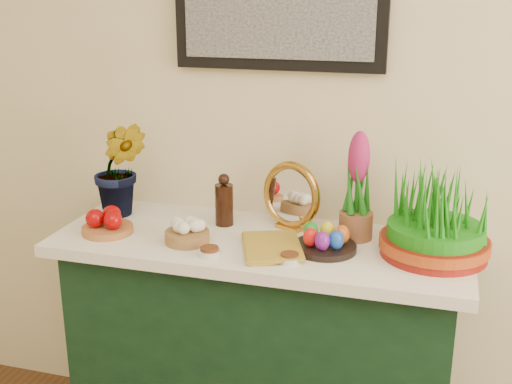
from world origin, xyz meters
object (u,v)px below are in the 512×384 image
at_px(sideboard, 260,357).
at_px(mirror, 291,196).
at_px(hyacinth_green, 119,153).
at_px(book, 244,247).
at_px(wheatgrass_sabzeh, 436,219).

xyz_separation_m(sideboard, mirror, (0.08, 0.13, 0.58)).
relative_size(hyacinth_green, book, 1.95).
xyz_separation_m(hyacinth_green, wheatgrass_sabzeh, (1.13, -0.07, -0.11)).
distance_m(sideboard, book, 0.50).
xyz_separation_m(hyacinth_green, mirror, (0.64, 0.04, -0.12)).
xyz_separation_m(book, wheatgrass_sabzeh, (0.59, 0.14, 0.11)).
height_order(hyacinth_green, mirror, hyacinth_green).
relative_size(sideboard, mirror, 5.35).
xyz_separation_m(mirror, book, (-0.10, -0.26, -0.10)).
relative_size(mirror, wheatgrass_sabzeh, 0.70).
distance_m(sideboard, wheatgrass_sabzeh, 0.82).
bearing_deg(wheatgrass_sabzeh, sideboard, -178.84).
height_order(book, wheatgrass_sabzeh, wheatgrass_sabzeh).
relative_size(sideboard, hyacinth_green, 2.74).
bearing_deg(mirror, hyacinth_green, -176.17).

